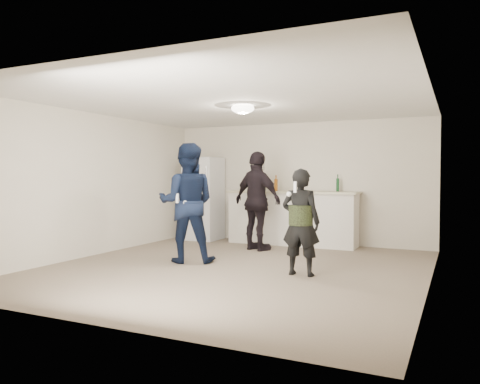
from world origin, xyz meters
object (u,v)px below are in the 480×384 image
at_px(spectator, 258,201).
at_px(fridge, 204,199).
at_px(counter, 292,219).
at_px(man, 187,203).
at_px(shaker, 251,187).
at_px(woman, 301,222).

bearing_deg(spectator, fridge, -7.03).
distance_m(counter, man, 2.74).
xyz_separation_m(shaker, spectator, (0.54, -0.91, -0.25)).
relative_size(counter, man, 1.35).
distance_m(shaker, spectator, 1.09).
bearing_deg(shaker, fridge, -178.56).
xyz_separation_m(shaker, man, (-0.02, -2.50, -0.21)).
bearing_deg(counter, shaker, -177.34).
relative_size(man, spectator, 1.04).
bearing_deg(fridge, woman, -40.82).
relative_size(counter, fridge, 1.44).
bearing_deg(shaker, woman, -53.90).
relative_size(woman, spectator, 0.81).
bearing_deg(fridge, man, -66.00).
bearing_deg(fridge, shaker, 1.44).
bearing_deg(spectator, counter, -89.51).
height_order(man, woman, man).
bearing_deg(woman, man, -5.41).
height_order(counter, man, man).
relative_size(shaker, woman, 0.11).
bearing_deg(woman, counter, -68.67).
distance_m(fridge, man, 2.71).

